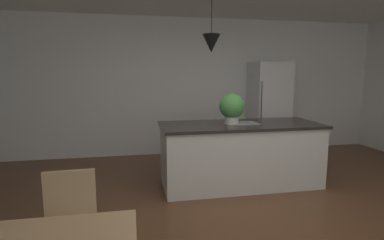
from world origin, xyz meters
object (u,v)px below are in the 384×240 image
chair_far_right (69,227)px  kitchen_island (240,153)px  potted_plant_on_island (232,107)px  refrigerator (269,108)px

chair_far_right → kitchen_island: 2.71m
chair_far_right → potted_plant_on_island: 2.69m
refrigerator → chair_far_right: bearing=-132.8°
refrigerator → potted_plant_on_island: bearing=-129.5°
refrigerator → potted_plant_on_island: refrigerator is taller
chair_far_right → potted_plant_on_island: size_ratio=2.02×
chair_far_right → potted_plant_on_island: bearing=44.5°
refrigerator → potted_plant_on_island: (-1.33, -1.61, 0.22)m
kitchen_island → potted_plant_on_island: 0.69m
chair_far_right → refrigerator: 4.71m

